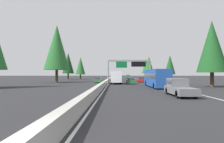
% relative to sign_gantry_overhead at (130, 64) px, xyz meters
% --- Properties ---
extents(ground_plane, '(320.00, 320.00, 0.00)m').
position_rel_sign_gantry_overhead_xyz_m(ground_plane, '(7.92, 6.04, -5.10)').
color(ground_plane, '#262628').
extents(median_barrier, '(180.00, 0.56, 0.90)m').
position_rel_sign_gantry_overhead_xyz_m(median_barrier, '(27.92, 6.34, -4.65)').
color(median_barrier, '#ADAAA3').
rests_on(median_barrier, ground).
extents(shoulder_stripe_right, '(160.00, 0.16, 0.01)m').
position_rel_sign_gantry_overhead_xyz_m(shoulder_stripe_right, '(17.92, -5.48, -5.10)').
color(shoulder_stripe_right, silver).
rests_on(shoulder_stripe_right, ground).
extents(shoulder_stripe_median, '(160.00, 0.16, 0.01)m').
position_rel_sign_gantry_overhead_xyz_m(shoulder_stripe_median, '(17.92, 5.79, -5.10)').
color(shoulder_stripe_median, silver).
rests_on(shoulder_stripe_median, ground).
extents(sign_gantry_overhead, '(0.50, 12.68, 6.41)m').
position_rel_sign_gantry_overhead_xyz_m(sign_gantry_overhead, '(0.00, 0.00, 0.00)').
color(sign_gantry_overhead, gray).
rests_on(sign_gantry_overhead, ground).
extents(pickup_near_right, '(5.60, 2.00, 1.86)m').
position_rel_sign_gantry_overhead_xyz_m(pickup_near_right, '(-35.39, -2.74, -4.19)').
color(pickup_near_right, slate).
rests_on(pickup_near_right, ground).
extents(bus_mid_center, '(11.50, 2.55, 3.10)m').
position_rel_sign_gantry_overhead_xyz_m(bus_mid_center, '(-22.09, -3.05, -3.39)').
color(bus_mid_center, '#1E4793').
rests_on(bus_mid_center, ground).
extents(sedan_far_left, '(4.40, 1.80, 1.47)m').
position_rel_sign_gantry_overhead_xyz_m(sedan_far_left, '(-11.87, 0.67, -4.42)').
color(sedan_far_left, '#2D6B38').
rests_on(sedan_far_left, ground).
extents(sedan_near_center, '(4.40, 1.80, 1.47)m').
position_rel_sign_gantry_overhead_xyz_m(sedan_near_center, '(34.05, 0.39, -4.42)').
color(sedan_near_center, slate).
rests_on(sedan_near_center, ground).
extents(box_truck_mid_left, '(8.50, 2.40, 2.95)m').
position_rel_sign_gantry_overhead_xyz_m(box_truck_mid_left, '(-10.96, 3.99, -3.49)').
color(box_truck_mid_left, white).
rests_on(box_truck_mid_left, ground).
extents(sedan_distant_b, '(4.40, 1.80, 1.47)m').
position_rel_sign_gantry_overhead_xyz_m(sedan_distant_b, '(-2.01, -2.99, -4.42)').
color(sedan_distant_b, red).
rests_on(sedan_distant_b, ground).
extents(minivan_distant_a, '(5.00, 1.95, 1.69)m').
position_rel_sign_gantry_overhead_xyz_m(minivan_distant_a, '(55.06, -2.95, -4.15)').
color(minivan_distant_a, '#2D6B38').
rests_on(minivan_distant_a, ground).
extents(oncoming_near, '(4.40, 1.80, 1.47)m').
position_rel_sign_gantry_overhead_xyz_m(oncoming_near, '(-5.22, 8.74, -4.42)').
color(oncoming_near, '#2D6B38').
rests_on(oncoming_near, ground).
extents(conifer_right_near, '(5.23, 5.23, 11.89)m').
position_rel_sign_gantry_overhead_xyz_m(conifer_right_near, '(-21.76, -13.05, 2.12)').
color(conifer_right_near, '#4C3823').
rests_on(conifer_right_near, ground).
extents(conifer_right_mid, '(4.25, 4.25, 9.65)m').
position_rel_sign_gantry_overhead_xyz_m(conifer_right_mid, '(19.59, -17.17, 0.76)').
color(conifer_right_mid, '#4C3823').
rests_on(conifer_right_mid, ground).
extents(conifer_right_far, '(4.34, 4.34, 9.86)m').
position_rel_sign_gantry_overhead_xyz_m(conifer_right_far, '(25.83, -10.01, 0.88)').
color(conifer_right_far, '#4C3823').
rests_on(conifer_right_far, ground).
extents(conifer_right_distant, '(4.88, 4.88, 11.09)m').
position_rel_sign_gantry_overhead_xyz_m(conifer_right_distant, '(55.01, -13.34, 1.64)').
color(conifer_right_distant, '#4C3823').
rests_on(conifer_right_distant, ground).
extents(conifer_left_near, '(6.88, 6.88, 15.64)m').
position_rel_sign_gantry_overhead_xyz_m(conifer_left_near, '(-4.33, 20.13, 4.41)').
color(conifer_left_near, '#4C3823').
rests_on(conifer_left_near, ground).
extents(conifer_left_mid, '(4.11, 4.11, 9.34)m').
position_rel_sign_gantry_overhead_xyz_m(conifer_left_mid, '(24.23, 18.89, 0.57)').
color(conifer_left_mid, '#4C3823').
rests_on(conifer_left_mid, ground).
extents(conifer_left_far, '(4.90, 4.90, 11.13)m').
position_rel_sign_gantry_overhead_xyz_m(conifer_left_far, '(24.33, 24.10, 1.66)').
color(conifer_left_far, '#4C3823').
rests_on(conifer_left_far, ground).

